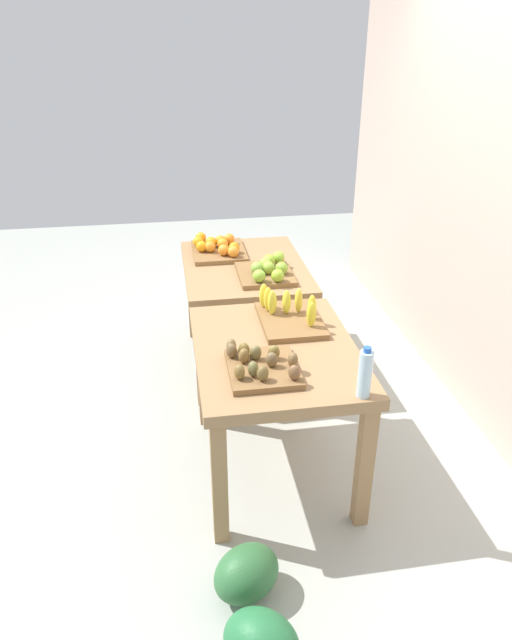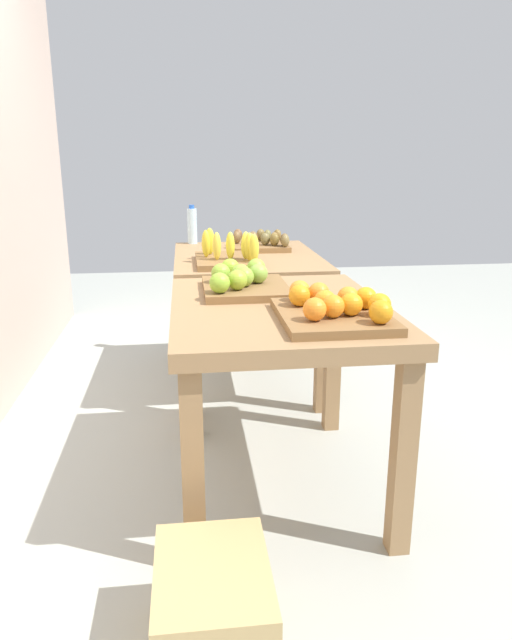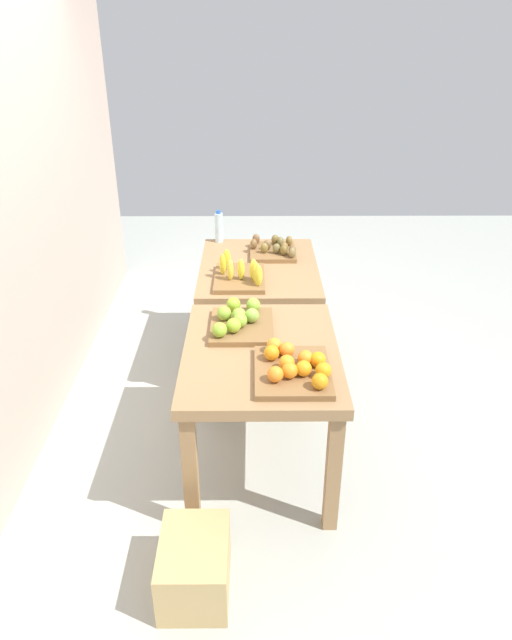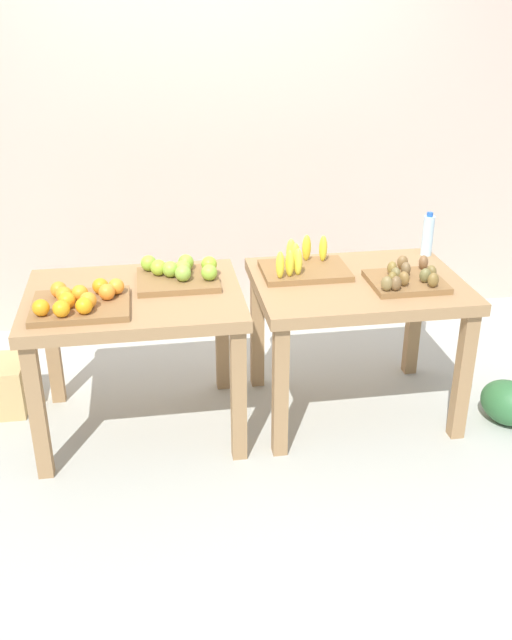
{
  "view_description": "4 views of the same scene",
  "coord_description": "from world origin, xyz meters",
  "px_view_note": "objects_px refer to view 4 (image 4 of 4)",
  "views": [
    {
      "loc": [
        2.99,
        -0.49,
        2.19
      ],
      "look_at": [
        -0.04,
        -0.0,
        0.6
      ],
      "focal_mm": 32.35,
      "sensor_mm": 36.0,
      "label": 1
    },
    {
      "loc": [
        -2.62,
        0.34,
        1.3
      ],
      "look_at": [
        0.04,
        0.01,
        0.53
      ],
      "focal_mm": 32.36,
      "sensor_mm": 36.0,
      "label": 2
    },
    {
      "loc": [
        -3.14,
        0.04,
        2.29
      ],
      "look_at": [
        0.04,
        0.02,
        0.61
      ],
      "focal_mm": 32.82,
      "sensor_mm": 36.0,
      "label": 3
    },
    {
      "loc": [
        -0.47,
        -3.19,
        2.09
      ],
      "look_at": [
        0.05,
        0.05,
        0.55
      ],
      "focal_mm": 39.84,
      "sensor_mm": 36.0,
      "label": 4
    }
  ],
  "objects_px": {
    "display_table_left": "(135,314)",
    "water_bottle": "(428,235)",
    "kiwi_bin": "(407,279)",
    "apple_bin": "(179,274)",
    "display_table_right": "(357,300)",
    "orange_bin": "(80,301)",
    "banana_crate": "(303,266)"
  },
  "relations": [
    {
      "from": "display_table_right",
      "to": "banana_crate",
      "type": "bearing_deg",
      "value": 154.85
    },
    {
      "from": "apple_bin",
      "to": "orange_bin",
      "type": "bearing_deg",
      "value": -150.13
    },
    {
      "from": "apple_bin",
      "to": "display_table_left",
      "type": "bearing_deg",
      "value": -153.55
    },
    {
      "from": "banana_crate",
      "to": "orange_bin",
      "type": "bearing_deg",
      "value": -165.84
    },
    {
      "from": "banana_crate",
      "to": "water_bottle",
      "type": "distance_m",
      "value": 0.75
    },
    {
      "from": "display_table_right",
      "to": "banana_crate",
      "type": "xyz_separation_m",
      "value": [
        -0.26,
        0.12,
        0.15
      ]
    },
    {
      "from": "apple_bin",
      "to": "banana_crate",
      "type": "height_order",
      "value": "banana_crate"
    },
    {
      "from": "display_table_right",
      "to": "apple_bin",
      "type": "xyz_separation_m",
      "value": [
        -0.89,
        0.11,
        0.15
      ]
    },
    {
      "from": "orange_bin",
      "to": "kiwi_bin",
      "type": "height_order",
      "value": "orange_bin"
    },
    {
      "from": "display_table_right",
      "to": "apple_bin",
      "type": "distance_m",
      "value": 0.91
    },
    {
      "from": "display_table_right",
      "to": "water_bottle",
      "type": "relative_size",
      "value": 4.33
    },
    {
      "from": "orange_bin",
      "to": "kiwi_bin",
      "type": "distance_m",
      "value": 1.57
    },
    {
      "from": "kiwi_bin",
      "to": "display_table_right",
      "type": "bearing_deg",
      "value": 152.05
    },
    {
      "from": "kiwi_bin",
      "to": "water_bottle",
      "type": "relative_size",
      "value": 1.51
    },
    {
      "from": "display_table_left",
      "to": "water_bottle",
      "type": "relative_size",
      "value": 4.33
    },
    {
      "from": "apple_bin",
      "to": "kiwi_bin",
      "type": "relative_size",
      "value": 1.15
    },
    {
      "from": "display_table_right",
      "to": "water_bottle",
      "type": "bearing_deg",
      "value": 31.95
    },
    {
      "from": "display_table_left",
      "to": "kiwi_bin",
      "type": "xyz_separation_m",
      "value": [
        1.33,
        -0.11,
        0.15
      ]
    },
    {
      "from": "orange_bin",
      "to": "apple_bin",
      "type": "distance_m",
      "value": 0.54
    },
    {
      "from": "display_table_left",
      "to": "banana_crate",
      "type": "relative_size",
      "value": 2.36
    },
    {
      "from": "display_table_left",
      "to": "apple_bin",
      "type": "distance_m",
      "value": 0.3
    },
    {
      "from": "display_table_left",
      "to": "water_bottle",
      "type": "distance_m",
      "value": 1.63
    },
    {
      "from": "apple_bin",
      "to": "kiwi_bin",
      "type": "xyz_separation_m",
      "value": [
        1.1,
        -0.23,
        -0.01
      ]
    },
    {
      "from": "kiwi_bin",
      "to": "display_table_left",
      "type": "bearing_deg",
      "value": 175.22
    },
    {
      "from": "water_bottle",
      "to": "display_table_right",
      "type": "bearing_deg",
      "value": -148.05
    },
    {
      "from": "banana_crate",
      "to": "kiwi_bin",
      "type": "distance_m",
      "value": 0.53
    },
    {
      "from": "display_table_left",
      "to": "water_bottle",
      "type": "bearing_deg",
      "value": 10.44
    },
    {
      "from": "apple_bin",
      "to": "water_bottle",
      "type": "height_order",
      "value": "water_bottle"
    },
    {
      "from": "display_table_left",
      "to": "apple_bin",
      "type": "height_order",
      "value": "apple_bin"
    },
    {
      "from": "banana_crate",
      "to": "water_bottle",
      "type": "bearing_deg",
      "value": 13.08
    },
    {
      "from": "orange_bin",
      "to": "banana_crate",
      "type": "relative_size",
      "value": 1.0
    },
    {
      "from": "display_table_right",
      "to": "banana_crate",
      "type": "height_order",
      "value": "banana_crate"
    }
  ]
}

